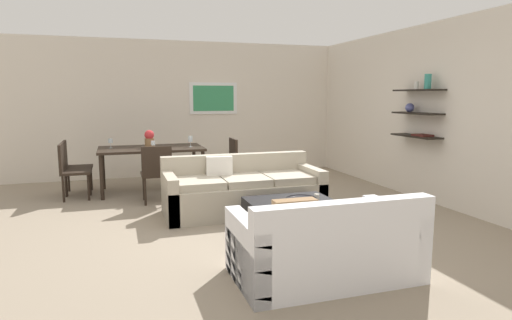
{
  "coord_description": "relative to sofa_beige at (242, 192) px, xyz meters",
  "views": [
    {
      "loc": [
        -1.52,
        -5.33,
        1.61
      ],
      "look_at": [
        0.26,
        0.2,
        0.75
      ],
      "focal_mm": 30.36,
      "sensor_mm": 36.0,
      "label": 1
    }
  ],
  "objects": [
    {
      "name": "coffee_table",
      "position": [
        0.31,
        -1.16,
        -0.1
      ],
      "size": [
        1.02,
        1.03,
        0.38
      ],
      "color": "black",
      "rests_on": "ground"
    },
    {
      "name": "decorative_bowl",
      "position": [
        0.35,
        -1.24,
        0.13
      ],
      "size": [
        0.36,
        0.36,
        0.08
      ],
      "color": "black",
      "rests_on": "coffee_table"
    },
    {
      "name": "loveseat_white",
      "position": [
        0.09,
        -2.35,
        0.0
      ],
      "size": [
        1.6,
        0.9,
        0.78
      ],
      "color": "white",
      "rests_on": "ground"
    },
    {
      "name": "dining_table",
      "position": [
        -1.09,
        1.78,
        0.39
      ],
      "size": [
        1.72,
        0.98,
        0.75
      ],
      "color": "black",
      "rests_on": "ground"
    },
    {
      "name": "centerpiece_vase",
      "position": [
        -1.11,
        1.76,
        0.61
      ],
      "size": [
        0.16,
        0.16,
        0.3
      ],
      "color": "olive",
      "rests_on": "dining_table"
    },
    {
      "name": "dining_chair_right_near",
      "position": [
        0.18,
        1.56,
        0.21
      ],
      "size": [
        0.44,
        0.44,
        0.88
      ],
      "color": "black",
      "rests_on": "ground"
    },
    {
      "name": "dining_chair_left_near",
      "position": [
        -2.35,
        1.56,
        0.21
      ],
      "size": [
        0.44,
        0.44,
        0.88
      ],
      "color": "black",
      "rests_on": "ground"
    },
    {
      "name": "sofa_beige",
      "position": [
        0.0,
        0.0,
        0.0
      ],
      "size": [
        2.16,
        0.9,
        0.78
      ],
      "color": "#B2A893",
      "rests_on": "ground"
    },
    {
      "name": "right_wall_shelf_unit",
      "position": [
        2.92,
        0.26,
        1.06
      ],
      "size": [
        0.34,
        8.2,
        2.7
      ],
      "color": "silver",
      "rests_on": "ground"
    },
    {
      "name": "candle_jar",
      "position": [
        0.59,
        -1.14,
        0.13
      ],
      "size": [
        0.06,
        0.06,
        0.09
      ],
      "primitive_type": "cylinder",
      "color": "silver",
      "rests_on": "coffee_table"
    },
    {
      "name": "wine_glass_foot",
      "position": [
        -1.09,
        1.35,
        0.57
      ],
      "size": [
        0.06,
        0.06,
        0.16
      ],
      "color": "silver",
      "rests_on": "dining_table"
    },
    {
      "name": "back_wall_unit",
      "position": [
        0.19,
        3.19,
        1.06
      ],
      "size": [
        8.4,
        0.09,
        2.7
      ],
      "color": "silver",
      "rests_on": "ground"
    },
    {
      "name": "dining_chair_left_far",
      "position": [
        -2.35,
        2.0,
        0.21
      ],
      "size": [
        0.44,
        0.44,
        0.88
      ],
      "color": "black",
      "rests_on": "ground"
    },
    {
      "name": "apple_on_coffee_table",
      "position": [
        0.02,
        -1.3,
        0.12
      ],
      "size": [
        0.07,
        0.07,
        0.07
      ],
      "primitive_type": "sphere",
      "color": "red",
      "rests_on": "coffee_table"
    },
    {
      "name": "wine_glass_right_near",
      "position": [
        -0.44,
        1.66,
        0.59
      ],
      "size": [
        0.07,
        0.07,
        0.19
      ],
      "color": "silver",
      "rests_on": "dining_table"
    },
    {
      "name": "wine_glass_left_far",
      "position": [
        -1.74,
        1.9,
        0.57
      ],
      "size": [
        0.07,
        0.07,
        0.16
      ],
      "color": "silver",
      "rests_on": "dining_table"
    },
    {
      "name": "ground_plane",
      "position": [
        -0.11,
        -0.34,
        -0.29
      ],
      "size": [
        18.0,
        18.0,
        0.0
      ],
      "primitive_type": "plane",
      "color": "gray"
    },
    {
      "name": "dining_chair_foot",
      "position": [
        -1.09,
        0.88,
        0.21
      ],
      "size": [
        0.44,
        0.44,
        0.88
      ],
      "color": "black",
      "rests_on": "ground"
    }
  ]
}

